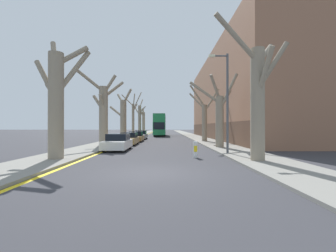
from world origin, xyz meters
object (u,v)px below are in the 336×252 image
at_px(street_tree_right_1, 219,115).
at_px(parked_car_1, 129,139).
at_px(parked_car_3, 141,135).
at_px(street_tree_left_4, 140,119).
at_px(street_tree_right_2, 204,118).
at_px(street_tree_left_1, 103,111).
at_px(parked_car_0, 118,142).
at_px(parked_car_2, 136,137).
at_px(street_tree_right_0, 258,97).
at_px(street_tree_left_3, 133,117).
at_px(street_tree_left_5, 143,121).
at_px(street_tree_left_0, 57,99).
at_px(lamp_post, 226,98).
at_px(traffic_bollard, 195,149).
at_px(double_decker_bus, 160,124).
at_px(street_tree_left_2, 123,118).

relative_size(street_tree_right_1, parked_car_1, 1.56).
bearing_deg(parked_car_1, parked_car_3, 90.00).
bearing_deg(street_tree_left_4, street_tree_right_2, -65.14).
height_order(street_tree_left_1, parked_car_0, street_tree_left_1).
bearing_deg(street_tree_left_4, parked_car_3, -82.51).
relative_size(street_tree_right_2, parked_car_2, 1.82).
bearing_deg(street_tree_right_1, parked_car_1, 155.43).
height_order(street_tree_right_0, parked_car_2, street_tree_right_0).
xyz_separation_m(street_tree_left_3, parked_car_1, (2.21, -17.79, -3.16)).
distance_m(street_tree_left_5, parked_car_1, 38.47).
distance_m(parked_car_2, parked_car_3, 5.97).
height_order(street_tree_left_3, street_tree_right_1, street_tree_left_3).
bearing_deg(street_tree_right_0, street_tree_left_0, 175.72).
xyz_separation_m(lamp_post, traffic_bollard, (-2.35, -1.50, -3.48)).
relative_size(street_tree_left_1, double_decker_bus, 0.64).
xyz_separation_m(street_tree_right_2, double_decker_bus, (-6.32, 20.32, -0.44)).
distance_m(street_tree_left_4, street_tree_right_1, 34.70).
xyz_separation_m(street_tree_left_3, street_tree_right_1, (11.09, -21.85, -0.81)).
relative_size(street_tree_left_1, street_tree_left_3, 0.88).
xyz_separation_m(street_tree_left_3, traffic_bollard, (8.10, -28.01, -3.28)).
relative_size(street_tree_left_0, parked_car_0, 1.72).
bearing_deg(lamp_post, parked_car_1, 133.41).
xyz_separation_m(street_tree_right_2, parked_car_2, (-8.93, 0.78, -2.40)).
bearing_deg(street_tree_left_2, street_tree_left_0, -90.43).
height_order(street_tree_left_4, street_tree_left_5, street_tree_left_4).
xyz_separation_m(street_tree_left_2, street_tree_left_4, (-0.13, 21.09, 0.65)).
xyz_separation_m(street_tree_left_4, parked_car_1, (2.30, -28.78, -3.28)).
height_order(lamp_post, traffic_bollard, lamp_post).
distance_m(street_tree_right_1, lamp_post, 4.81).
relative_size(street_tree_right_2, lamp_post, 1.04).
xyz_separation_m(street_tree_left_0, street_tree_right_1, (11.19, 7.33, -0.56)).
bearing_deg(parked_car_3, street_tree_right_1, -59.97).
distance_m(street_tree_left_0, street_tree_left_1, 9.55).
bearing_deg(street_tree_left_0, parked_car_2, 82.12).
distance_m(street_tree_right_2, parked_car_0, 13.78).
relative_size(street_tree_right_1, lamp_post, 0.94).
bearing_deg(street_tree_left_4, street_tree_left_2, -89.64).
height_order(parked_car_0, lamp_post, lamp_post).
height_order(street_tree_right_2, double_decker_bus, street_tree_right_2).
bearing_deg(street_tree_left_2, street_tree_left_5, 90.50).
xyz_separation_m(street_tree_right_1, lamp_post, (-0.63, -4.66, 1.01)).
bearing_deg(parked_car_2, street_tree_left_2, 132.50).
relative_size(parked_car_2, parked_car_3, 0.89).
distance_m(street_tree_left_1, parked_car_2, 8.05).
bearing_deg(street_tree_left_5, parked_car_1, -86.36).
bearing_deg(parked_car_1, street_tree_right_2, 26.99).
relative_size(street_tree_left_3, traffic_bollard, 8.03).
xyz_separation_m(street_tree_left_4, parked_car_2, (2.30, -23.46, -3.28)).
distance_m(street_tree_right_0, parked_car_0, 11.56).
height_order(street_tree_right_1, parked_car_2, street_tree_right_1).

